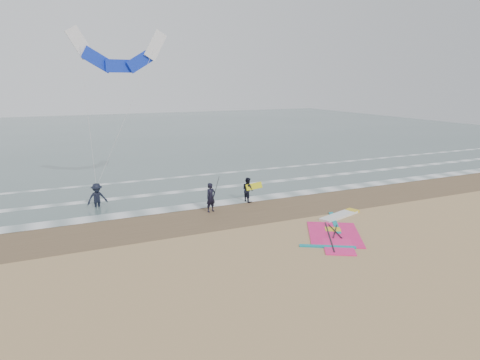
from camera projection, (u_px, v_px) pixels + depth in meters
name	position (u px, v px, depth m)	size (l,w,h in m)	color
ground	(288.00, 248.00, 19.75)	(120.00, 120.00, 0.00)	tan
sea_water	(118.00, 134.00, 62.26)	(120.00, 80.00, 0.02)	#47605E
wet_sand_band	(235.00, 213.00, 25.07)	(120.00, 5.00, 0.01)	brown
foam_waterline	(209.00, 194.00, 28.99)	(120.00, 9.15, 0.02)	white
windsurf_rig	(337.00, 229.00, 22.24)	(6.11, 5.78, 0.15)	white
person_standing	(211.00, 198.00, 25.07)	(0.63, 0.42, 1.74)	black
person_walking	(248.00, 190.00, 27.20)	(0.77, 0.60, 1.58)	black
person_wading	(97.00, 193.00, 25.90)	(1.20, 0.69, 1.86)	black
held_pole	(216.00, 190.00, 25.10)	(0.17, 0.86, 1.82)	black
carried_kiteboard	(254.00, 186.00, 27.23)	(1.30, 0.51, 0.39)	yellow
surf_kite	(119.00, 55.00, 26.79)	(6.25, 2.31, 9.54)	white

